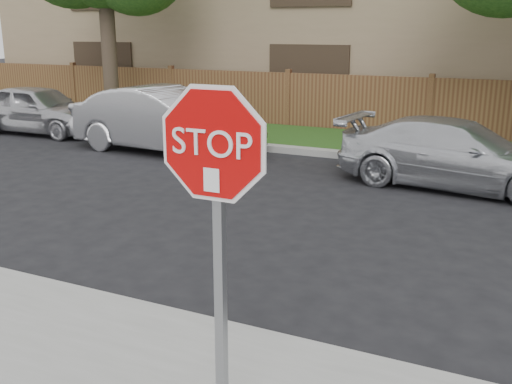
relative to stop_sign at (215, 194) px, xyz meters
The scene contains 9 objects.
ground 2.54m from the stop_sign, 122.58° to the left, with size 90.00×90.00×0.00m, color black.
far_curb 9.83m from the stop_sign, 95.61° to the left, with size 70.00×0.30×0.15m, color gray.
grass_strip 11.46m from the stop_sign, 94.79° to the left, with size 70.00×3.00×0.12m, color #1E4714.
fence 12.96m from the stop_sign, 94.20° to the left, with size 70.00×0.12×1.60m, color #522F1D.
apartment_building 18.58m from the stop_sign, 92.93° to the left, with size 35.20×9.20×7.20m.
stop_sign is the anchor object (origin of this frame).
sedan_far_left 14.15m from the stop_sign, 139.92° to the left, with size 1.59×3.95×1.35m, color silver.
sedan_left 10.53m from the stop_sign, 126.26° to the left, with size 1.61×4.62×1.52m, color silver.
sedan_right 8.15m from the stop_sign, 87.05° to the left, with size 1.74×4.28×1.24m, color silver.
Camera 1 is at (2.75, -4.60, 2.83)m, focal length 42.00 mm.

